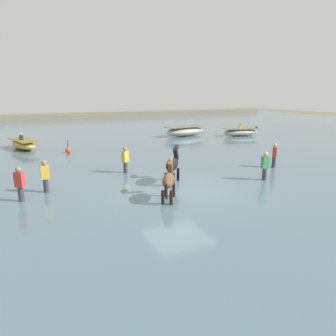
{
  "coord_description": "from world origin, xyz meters",
  "views": [
    {
      "loc": [
        -5.71,
        -10.6,
        4.11
      ],
      "look_at": [
        0.31,
        1.58,
        0.84
      ],
      "focal_mm": 32.92,
      "sensor_mm": 36.0,
      "label": 1
    }
  ],
  "objects_px": {
    "boat_far_inshore": "(241,132)",
    "person_wading_close": "(20,187)",
    "horse_trailing_bay": "(169,181)",
    "person_spectator_far": "(45,179)",
    "person_wading_mid": "(274,157)",
    "person_onlooker_left": "(265,169)",
    "boat_near_starboard": "(23,144)",
    "boat_near_port": "(185,131)",
    "horse_lead_black": "(173,165)",
    "channel_buoy": "(68,150)",
    "person_onlooker_right": "(125,162)"
  },
  "relations": [
    {
      "from": "boat_far_inshore",
      "to": "person_wading_close",
      "type": "relative_size",
      "value": 2.17
    },
    {
      "from": "horse_trailing_bay",
      "to": "boat_far_inshore",
      "type": "height_order",
      "value": "horse_trailing_bay"
    },
    {
      "from": "horse_trailing_bay",
      "to": "person_wading_close",
      "type": "height_order",
      "value": "horse_trailing_bay"
    },
    {
      "from": "horse_trailing_bay",
      "to": "person_spectator_far",
      "type": "relative_size",
      "value": 1.09
    },
    {
      "from": "horse_trailing_bay",
      "to": "person_wading_close",
      "type": "bearing_deg",
      "value": 155.52
    },
    {
      "from": "person_wading_close",
      "to": "person_wading_mid",
      "type": "relative_size",
      "value": 1.0
    },
    {
      "from": "horse_trailing_bay",
      "to": "person_onlooker_left",
      "type": "bearing_deg",
      "value": 5.46
    },
    {
      "from": "boat_near_starboard",
      "to": "person_spectator_far",
      "type": "relative_size",
      "value": 2.2
    },
    {
      "from": "boat_far_inshore",
      "to": "boat_near_port",
      "type": "bearing_deg",
      "value": 154.08
    },
    {
      "from": "horse_lead_black",
      "to": "boat_near_starboard",
      "type": "height_order",
      "value": "horse_lead_black"
    },
    {
      "from": "horse_trailing_bay",
      "to": "channel_buoy",
      "type": "relative_size",
      "value": 2.07
    },
    {
      "from": "boat_near_port",
      "to": "person_onlooker_right",
      "type": "bearing_deg",
      "value": -131.32
    },
    {
      "from": "boat_near_starboard",
      "to": "person_onlooker_right",
      "type": "bearing_deg",
      "value": -65.94
    },
    {
      "from": "horse_trailing_bay",
      "to": "boat_far_inshore",
      "type": "relative_size",
      "value": 0.5
    },
    {
      "from": "person_onlooker_left",
      "to": "channel_buoy",
      "type": "relative_size",
      "value": 1.9
    },
    {
      "from": "boat_near_port",
      "to": "person_onlooker_left",
      "type": "relative_size",
      "value": 2.62
    },
    {
      "from": "person_wading_mid",
      "to": "person_onlooker_left",
      "type": "height_order",
      "value": "same"
    },
    {
      "from": "horse_trailing_bay",
      "to": "person_wading_mid",
      "type": "relative_size",
      "value": 1.09
    },
    {
      "from": "boat_far_inshore",
      "to": "channel_buoy",
      "type": "distance_m",
      "value": 15.84
    },
    {
      "from": "boat_far_inshore",
      "to": "person_wading_mid",
      "type": "xyz_separation_m",
      "value": [
        -6.64,
        -10.81,
        0.19
      ]
    },
    {
      "from": "horse_lead_black",
      "to": "person_onlooker_right",
      "type": "height_order",
      "value": "horse_lead_black"
    },
    {
      "from": "boat_near_port",
      "to": "person_onlooker_left",
      "type": "height_order",
      "value": "person_onlooker_left"
    },
    {
      "from": "horse_lead_black",
      "to": "boat_near_port",
      "type": "height_order",
      "value": "horse_lead_black"
    },
    {
      "from": "person_wading_mid",
      "to": "channel_buoy",
      "type": "height_order",
      "value": "person_wading_mid"
    },
    {
      "from": "boat_far_inshore",
      "to": "channel_buoy",
      "type": "xyz_separation_m",
      "value": [
        -15.73,
        -1.82,
        -0.15
      ]
    },
    {
      "from": "horse_lead_black",
      "to": "person_wading_close",
      "type": "xyz_separation_m",
      "value": [
        -5.99,
        0.28,
        -0.25
      ]
    },
    {
      "from": "person_wading_mid",
      "to": "person_onlooker_right",
      "type": "bearing_deg",
      "value": 162.31
    },
    {
      "from": "person_wading_close",
      "to": "channel_buoy",
      "type": "height_order",
      "value": "person_wading_close"
    },
    {
      "from": "boat_near_starboard",
      "to": "horse_lead_black",
      "type": "bearing_deg",
      "value": -65.46
    },
    {
      "from": "boat_far_inshore",
      "to": "person_wading_close",
      "type": "height_order",
      "value": "person_wading_close"
    },
    {
      "from": "horse_trailing_bay",
      "to": "person_wading_mid",
      "type": "distance_m",
      "value": 7.58
    },
    {
      "from": "horse_lead_black",
      "to": "person_wading_mid",
      "type": "xyz_separation_m",
      "value": [
        6.12,
        0.22,
        -0.25
      ]
    },
    {
      "from": "horse_lead_black",
      "to": "person_onlooker_left",
      "type": "xyz_separation_m",
      "value": [
        3.9,
        -1.44,
        -0.25
      ]
    },
    {
      "from": "horse_trailing_bay",
      "to": "horse_lead_black",
      "type": "bearing_deg",
      "value": 59.24
    },
    {
      "from": "boat_near_starboard",
      "to": "person_spectator_far",
      "type": "bearing_deg",
      "value": -87.53
    },
    {
      "from": "person_wading_close",
      "to": "boat_near_starboard",
      "type": "bearing_deg",
      "value": 87.93
    },
    {
      "from": "channel_buoy",
      "to": "boat_near_port",
      "type": "bearing_deg",
      "value": 20.12
    },
    {
      "from": "boat_far_inshore",
      "to": "channel_buoy",
      "type": "bearing_deg",
      "value": -173.4
    },
    {
      "from": "person_wading_mid",
      "to": "person_onlooker_left",
      "type": "distance_m",
      "value": 2.77
    },
    {
      "from": "person_onlooker_right",
      "to": "person_spectator_far",
      "type": "xyz_separation_m",
      "value": [
        -3.8,
        -1.57,
        0.0
      ]
    },
    {
      "from": "boat_near_starboard",
      "to": "boat_near_port",
      "type": "xyz_separation_m",
      "value": [
        13.69,
        1.11,
        0.09
      ]
    },
    {
      "from": "person_onlooker_right",
      "to": "channel_buoy",
      "type": "relative_size",
      "value": 1.9
    },
    {
      "from": "boat_far_inshore",
      "to": "person_spectator_far",
      "type": "distance_m",
      "value": 20.45
    },
    {
      "from": "boat_near_port",
      "to": "person_spectator_far",
      "type": "bearing_deg",
      "value": -137.11
    },
    {
      "from": "person_spectator_far",
      "to": "horse_lead_black",
      "type": "bearing_deg",
      "value": -11.24
    },
    {
      "from": "person_wading_mid",
      "to": "person_spectator_far",
      "type": "xyz_separation_m",
      "value": [
        -11.19,
        0.79,
        0.0
      ]
    },
    {
      "from": "person_spectator_far",
      "to": "boat_far_inshore",
      "type": "bearing_deg",
      "value": 29.33
    },
    {
      "from": "boat_near_starboard",
      "to": "boat_near_port",
      "type": "relative_size",
      "value": 0.84
    },
    {
      "from": "person_onlooker_left",
      "to": "person_spectator_far",
      "type": "distance_m",
      "value": 9.3
    },
    {
      "from": "horse_lead_black",
      "to": "horse_trailing_bay",
      "type": "distance_m",
      "value": 2.24
    }
  ]
}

